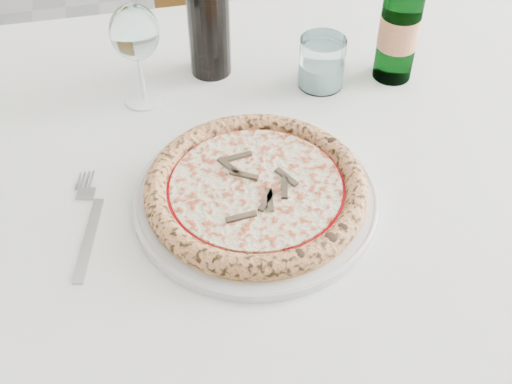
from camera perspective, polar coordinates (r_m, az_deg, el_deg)
floor at (r=1.61m, az=-4.63°, el=-15.40°), size 5.00×6.00×0.02m
dining_table at (r=1.00m, az=-1.32°, el=-0.19°), size 1.56×0.93×0.76m
chair_far at (r=1.73m, az=-3.34°, el=15.35°), size 0.50×0.50×0.93m
plate at (r=0.87m, az=0.00°, el=-0.52°), size 0.33×0.33×0.02m
pizza at (r=0.85m, az=-0.00°, el=0.30°), size 0.30×0.30×0.03m
fork at (r=0.87m, az=-14.72°, el=-2.80°), size 0.05×0.20×0.00m
wine_glass at (r=1.00m, az=-10.71°, el=13.56°), size 0.08×0.08×0.17m
tumbler at (r=1.07m, az=5.84°, el=11.12°), size 0.07×0.07×0.08m
beer_bottle at (r=1.07m, az=12.71°, el=14.47°), size 0.06×0.06×0.25m
wine_bottle at (r=1.05m, az=-4.31°, el=16.08°), size 0.07×0.07×0.28m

